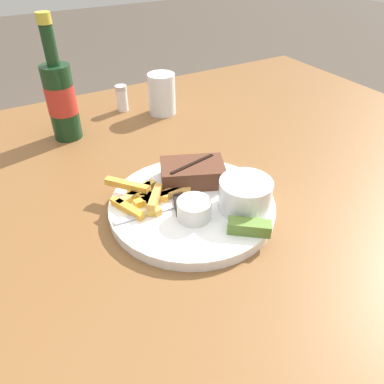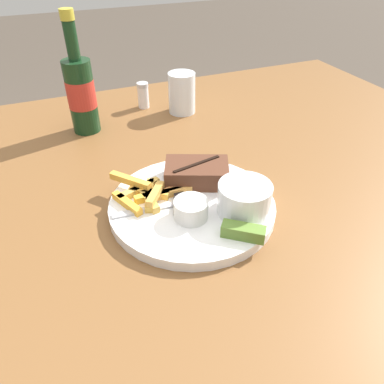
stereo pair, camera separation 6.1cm
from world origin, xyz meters
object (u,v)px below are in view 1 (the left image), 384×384
object	(u,v)px
dipping_sauce_cup	(194,208)
fork_utensil	(151,212)
dinner_plate	(192,206)
steak_portion	(192,173)
knife_utensil	(177,191)
drinking_glass	(162,94)
beer_bottle	(61,98)
salt_shaker	(122,98)
coleslaw_cup	(245,193)
pickle_spear	(249,227)

from	to	relation	value
dipping_sauce_cup	fork_utensil	xyz separation A→B (m)	(-0.06, 0.04, -0.02)
dinner_plate	steak_portion	world-z (taller)	steak_portion
steak_portion	knife_utensil	world-z (taller)	steak_portion
dipping_sauce_cup	drinking_glass	world-z (taller)	drinking_glass
steak_portion	beer_bottle	distance (m)	0.35
dipping_sauce_cup	knife_utensil	bearing A→B (deg)	84.30
dipping_sauce_cup	drinking_glass	size ratio (longest dim) A/B	0.55
dinner_plate	steak_portion	bearing A→B (deg)	59.32
knife_utensil	salt_shaker	xyz separation A→B (m)	(0.06, 0.41, 0.01)
knife_utensil	steak_portion	bearing A→B (deg)	-44.49
steak_portion	fork_utensil	distance (m)	0.11
beer_bottle	salt_shaker	size ratio (longest dim) A/B	4.00
dinner_plate	drinking_glass	world-z (taller)	drinking_glass
steak_portion	dipping_sauce_cup	world-z (taller)	steak_portion
coleslaw_cup	knife_utensil	size ratio (longest dim) A/B	0.53
knife_utensil	beer_bottle	distance (m)	0.36
knife_utensil	beer_bottle	world-z (taller)	beer_bottle
pickle_spear	salt_shaker	size ratio (longest dim) A/B	0.99
steak_portion	dipping_sauce_cup	distance (m)	0.10
pickle_spear	drinking_glass	xyz separation A→B (m)	(0.10, 0.49, 0.02)
pickle_spear	fork_utensil	size ratio (longest dim) A/B	0.48
beer_bottle	drinking_glass	world-z (taller)	beer_bottle
dipping_sauce_cup	pickle_spear	bearing A→B (deg)	-53.24
salt_shaker	steak_portion	bearing A→B (deg)	-92.80
coleslaw_cup	dipping_sauce_cup	bearing A→B (deg)	167.05
steak_portion	knife_utensil	bearing A→B (deg)	-156.05
dinner_plate	beer_bottle	size ratio (longest dim) A/B	1.07
salt_shaker	dinner_plate	bearing A→B (deg)	-96.49
salt_shaker	beer_bottle	bearing A→B (deg)	-155.10
knife_utensil	drinking_glass	world-z (taller)	drinking_glass
dinner_plate	drinking_glass	bearing A→B (deg)	70.77
knife_utensil	dipping_sauce_cup	bearing A→B (deg)	-164.15
dipping_sauce_cup	fork_utensil	bearing A→B (deg)	142.65
beer_bottle	salt_shaker	xyz separation A→B (m)	(0.16, 0.07, -0.06)
fork_utensil	beer_bottle	size ratio (longest dim) A/B	0.52
dipping_sauce_cup	drinking_glass	xyz separation A→B (m)	(0.15, 0.41, 0.01)
salt_shaker	drinking_glass	bearing A→B (deg)	-38.56
steak_portion	dipping_sauce_cup	xyz separation A→B (m)	(-0.05, -0.09, -0.00)
fork_utensil	drinking_glass	bearing A→B (deg)	66.16
drinking_glass	dinner_plate	bearing A→B (deg)	-109.23
dinner_plate	dipping_sauce_cup	distance (m)	0.05
salt_shaker	knife_utensil	bearing A→B (deg)	-98.40
dinner_plate	knife_utensil	distance (m)	0.04
steak_portion	salt_shaker	world-z (taller)	salt_shaker
steak_portion	pickle_spear	distance (m)	0.16
coleslaw_cup	dipping_sauce_cup	world-z (taller)	coleslaw_cup
steak_portion	knife_utensil	distance (m)	0.05
dinner_plate	salt_shaker	bearing A→B (deg)	83.51
coleslaw_cup	dipping_sauce_cup	distance (m)	0.09
salt_shaker	pickle_spear	bearing A→B (deg)	-91.42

